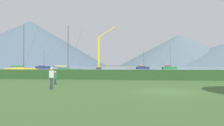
% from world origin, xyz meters
% --- Properties ---
extents(ground_plane, '(1000.00, 1000.00, 0.00)m').
position_xyz_m(ground_plane, '(0.00, 0.00, 0.00)').
color(ground_plane, '#3D602D').
extents(harbor_water, '(320.00, 246.00, 0.00)m').
position_xyz_m(harbor_water, '(0.00, 137.00, 0.00)').
color(harbor_water, '#8499A8').
rests_on(harbor_water, ground_plane).
extents(hedge_line, '(80.00, 1.20, 1.23)m').
position_xyz_m(hedge_line, '(0.00, 11.00, 0.61)').
color(hedge_line, '#284C23').
rests_on(hedge_line, ground_plane).
extents(sailboat_slip_0, '(7.42, 3.09, 10.63)m').
position_xyz_m(sailboat_slip_0, '(13.89, 80.40, 0.62)').
color(sailboat_slip_0, '#236B38').
rests_on(sailboat_slip_0, harbor_water).
extents(sailboat_slip_1, '(8.36, 3.28, 10.09)m').
position_xyz_m(sailboat_slip_1, '(-50.54, 88.63, 0.68)').
color(sailboat_slip_1, navy).
rests_on(sailboat_slip_1, harbor_water).
extents(sailboat_slip_5, '(7.77, 4.00, 11.17)m').
position_xyz_m(sailboat_slip_5, '(-28.21, 30.19, 0.65)').
color(sailboat_slip_5, gold).
rests_on(sailboat_slip_5, harbor_water).
extents(sailboat_slip_8, '(7.25, 3.93, 9.95)m').
position_xyz_m(sailboat_slip_8, '(-16.24, 26.32, 0.60)').
color(sailboat_slip_8, '#236B38').
rests_on(sailboat_slip_8, harbor_water).
extents(sailboat_slip_9, '(7.24, 4.17, 8.56)m').
position_xyz_m(sailboat_slip_9, '(2.17, 85.62, 0.59)').
color(sailboat_slip_9, navy).
rests_on(sailboat_slip_9, harbor_water).
extents(person_seated_viewer, '(0.36, 0.55, 1.25)m').
position_xyz_m(person_seated_viewer, '(-9.53, 4.09, 0.69)').
color(person_seated_viewer, '#2D3347').
rests_on(person_seated_viewer, ground_plane).
extents(person_standing_walker, '(0.36, 0.55, 1.65)m').
position_xyz_m(person_standing_walker, '(-8.32, 0.36, 0.97)').
color(person_standing_walker, '#2D3347').
rests_on(person_standing_walker, ground_plane).
extents(dock_crane, '(8.19, 2.00, 18.45)m').
position_xyz_m(dock_crane, '(-17.02, 71.84, 6.34)').
color(dock_crane, '#333338').
rests_on(dock_crane, ground_plane).
extents(distant_hill_west_ridge, '(212.20, 212.20, 54.60)m').
position_xyz_m(distant_hill_west_ridge, '(76.66, 347.10, 27.30)').
color(distant_hill_west_ridge, slate).
rests_on(distant_hill_west_ridge, ground_plane).
extents(distant_hill_central_peak, '(272.22, 272.22, 79.13)m').
position_xyz_m(distant_hill_central_peak, '(-184.72, 322.03, 39.56)').
color(distant_hill_central_peak, '#4C6070').
rests_on(distant_hill_central_peak, ground_plane).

